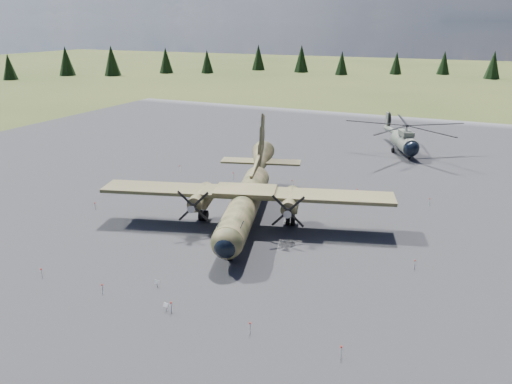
% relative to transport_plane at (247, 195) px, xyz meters
% --- Properties ---
extents(ground, '(500.00, 500.00, 0.00)m').
position_rel_transport_plane_xyz_m(ground, '(0.37, -3.94, -2.70)').
color(ground, '#505023').
rests_on(ground, ground).
extents(apron, '(120.00, 120.00, 0.04)m').
position_rel_transport_plane_xyz_m(apron, '(0.37, 6.06, -2.70)').
color(apron, '#58575C').
rests_on(apron, ground).
extents(transport_plane, '(28.22, 25.20, 9.41)m').
position_rel_transport_plane_xyz_m(transport_plane, '(0.00, 0.00, 0.00)').
color(transport_plane, '#353A1F').
rests_on(transport_plane, ground).
extents(helicopter_near, '(24.25, 24.25, 4.66)m').
position_rel_transport_plane_xyz_m(helicopter_near, '(10.33, 33.76, 0.60)').
color(helicopter_near, slate).
rests_on(helicopter_near, ground).
extents(info_placard_left, '(0.40, 0.19, 0.61)m').
position_rel_transport_plane_xyz_m(info_placard_left, '(-0.55, -14.95, -2.29)').
color(info_placard_left, gray).
rests_on(info_placard_left, ground).
extents(info_placard_right, '(0.44, 0.28, 0.65)m').
position_rel_transport_plane_xyz_m(info_placard_right, '(1.92, -17.41, -2.27)').
color(info_placard_right, gray).
rests_on(info_placard_right, ground).
extents(barrier_fence, '(33.12, 29.62, 0.85)m').
position_rel_transport_plane_xyz_m(barrier_fence, '(-0.09, -4.02, -2.20)').
color(barrier_fence, silver).
rests_on(barrier_fence, ground).
extents(treeline, '(339.12, 340.16, 10.99)m').
position_rel_transport_plane_xyz_m(treeline, '(-0.65, -5.08, 2.13)').
color(treeline, black).
rests_on(treeline, ground).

